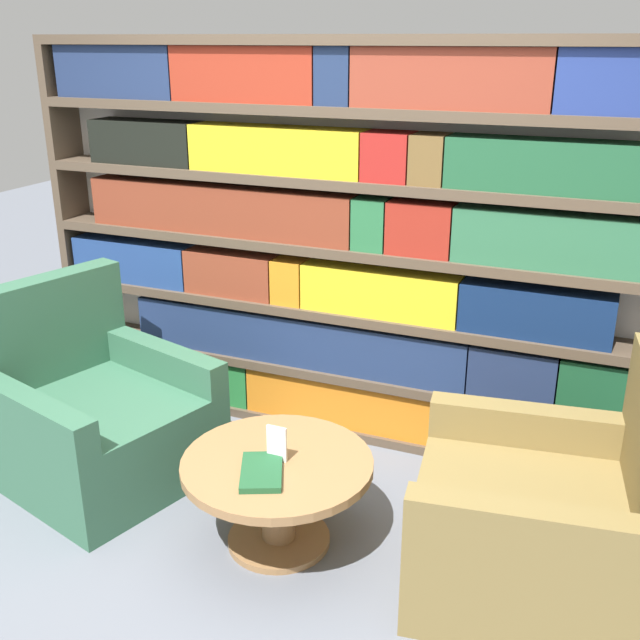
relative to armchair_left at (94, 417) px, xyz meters
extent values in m
plane|color=slate|center=(1.01, -0.38, -0.30)|extent=(14.00, 14.00, 0.00)
cube|color=silver|center=(1.01, 1.04, 0.74)|extent=(3.58, 0.05, 2.09)
cube|color=brown|center=(-0.75, 0.91, 0.74)|extent=(0.05, 0.30, 2.09)
cube|color=brown|center=(1.01, 0.91, -0.28)|extent=(3.48, 0.30, 0.05)
cube|color=brown|center=(1.01, 0.91, 0.04)|extent=(3.48, 0.30, 0.05)
cube|color=brown|center=(1.01, 0.91, 0.39)|extent=(3.48, 0.30, 0.05)
cube|color=brown|center=(1.01, 0.91, 0.74)|extent=(3.48, 0.30, 0.05)
cube|color=brown|center=(1.01, 0.91, 1.09)|extent=(3.48, 0.30, 0.05)
cube|color=brown|center=(1.01, 0.91, 1.44)|extent=(3.48, 0.30, 0.05)
cube|color=brown|center=(1.01, 0.91, 1.76)|extent=(3.48, 0.30, 0.05)
cube|color=#257335|center=(-0.13, 0.89, -0.12)|extent=(1.11, 0.20, 0.26)
cube|color=orange|center=(1.24, 0.89, -0.12)|extent=(1.61, 0.20, 0.26)
cube|color=#1E4A34|center=(2.26, 0.89, -0.12)|extent=(0.42, 0.20, 0.26)
cube|color=navy|center=(0.71, 0.89, 0.21)|extent=(1.94, 0.20, 0.27)
cube|color=navy|center=(1.90, 0.89, 0.21)|extent=(0.43, 0.20, 0.27)
cube|color=#184B2B|center=(2.39, 0.89, 0.21)|extent=(0.54, 0.20, 0.27)
cube|color=navy|center=(-0.33, 0.89, 0.54)|extent=(0.76, 0.20, 0.24)
cube|color=brown|center=(0.33, 0.89, 0.54)|extent=(0.53, 0.20, 0.24)
cube|color=orange|center=(0.68, 0.89, 0.54)|extent=(0.17, 0.20, 0.24)
cube|color=gold|center=(1.19, 0.89, 0.54)|extent=(0.83, 0.20, 0.24)
cube|color=#10254E|center=(1.98, 0.89, 0.54)|extent=(0.72, 0.20, 0.24)
cube|color=brown|center=(0.27, 0.89, 0.90)|extent=(1.56, 0.20, 0.26)
cube|color=#276A3D|center=(1.14, 0.89, 0.90)|extent=(0.17, 0.20, 0.26)
cube|color=maroon|center=(1.39, 0.89, 0.90)|extent=(0.32, 0.20, 0.26)
cube|color=#2D6845|center=(2.02, 0.89, 0.90)|extent=(0.91, 0.20, 0.26)
cube|color=black|center=(-0.18, 0.89, 1.23)|extent=(0.63, 0.20, 0.23)
cube|color=gold|center=(0.62, 0.89, 1.23)|extent=(0.95, 0.20, 0.23)
cube|color=maroon|center=(1.21, 0.89, 1.23)|extent=(0.23, 0.20, 0.23)
cube|color=brown|center=(1.42, 0.89, 1.23)|extent=(0.16, 0.20, 0.23)
cube|color=#1F5433|center=(1.94, 0.89, 1.23)|extent=(0.87, 0.20, 0.23)
cube|color=navy|center=(-0.31, 0.89, 1.60)|extent=(0.73, 0.20, 0.27)
cube|color=maroon|center=(0.45, 0.89, 1.60)|extent=(0.79, 0.20, 0.27)
cube|color=navy|center=(0.94, 0.89, 1.60)|extent=(0.18, 0.20, 0.27)
cube|color=brown|center=(1.50, 0.89, 1.60)|extent=(0.91, 0.20, 0.27)
cube|color=navy|center=(2.21, 0.89, 1.60)|extent=(0.50, 0.20, 0.27)
cube|color=#336047|center=(0.05, -0.01, -0.09)|extent=(1.14, 1.09, 0.43)
cube|color=#336047|center=(-0.33, 0.10, 0.39)|extent=(0.38, 0.87, 0.53)
cube|color=#336047|center=(0.01, -0.39, 0.21)|extent=(0.80, 0.34, 0.17)
cube|color=#336047|center=(0.22, 0.33, 0.21)|extent=(0.80, 0.34, 0.17)
cube|color=olive|center=(2.14, -0.01, -0.09)|extent=(1.04, 0.99, 0.43)
cube|color=olive|center=(2.02, 0.35, 0.21)|extent=(0.80, 0.23, 0.17)
cube|color=olive|center=(2.13, -0.40, 0.21)|extent=(0.80, 0.23, 0.17)
cylinder|color=olive|center=(1.10, -0.18, -0.12)|extent=(0.15, 0.15, 0.37)
cylinder|color=olive|center=(1.10, -0.18, -0.29)|extent=(0.45, 0.45, 0.03)
cylinder|color=olive|center=(1.10, -0.18, 0.09)|extent=(0.81, 0.81, 0.04)
cube|color=black|center=(1.10, -0.18, 0.11)|extent=(0.05, 0.06, 0.01)
cube|color=white|center=(1.10, -0.18, 0.19)|extent=(0.09, 0.01, 0.16)
cube|color=#1E512D|center=(1.09, -0.30, 0.12)|extent=(0.26, 0.32, 0.03)
camera|label=1|loc=(2.31, -2.62, 1.77)|focal=42.00mm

